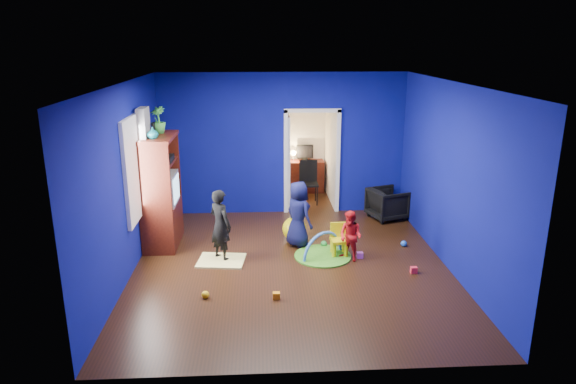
{
  "coord_description": "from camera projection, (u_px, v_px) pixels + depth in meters",
  "views": [
    {
      "loc": [
        -0.48,
        -7.57,
        3.51
      ],
      "look_at": [
        -0.03,
        0.4,
        1.13
      ],
      "focal_mm": 32.0,
      "sensor_mm": 36.0,
      "label": 1
    }
  ],
  "objects": [
    {
      "name": "alcove",
      "position": [
        308.0,
        145.0,
        11.41
      ],
      "size": [
        1.0,
        1.75,
        2.5
      ],
      "primitive_type": null,
      "color": "silver",
      "rests_on": "floor"
    },
    {
      "name": "child_black",
      "position": [
        220.0,
        225.0,
        8.37
      ],
      "size": [
        0.52,
        0.51,
        1.2
      ],
      "primitive_type": "imported",
      "rotation": [
        0.0,
        0.0,
        2.37
      ],
      "color": "black",
      "rests_on": "floor"
    },
    {
      "name": "ceiling",
      "position": [
        291.0,
        83.0,
        7.44
      ],
      "size": [
        5.0,
        5.5,
        0.01
      ],
      "primitive_type": "cube",
      "color": "white",
      "rests_on": "wall_back"
    },
    {
      "name": "window_left",
      "position": [
        132.0,
        170.0,
        8.03
      ],
      "size": [
        0.03,
        0.95,
        1.55
      ],
      "primitive_type": "cube",
      "color": "white",
      "rests_on": "wall_left"
    },
    {
      "name": "toy_2",
      "position": [
        276.0,
        296.0,
        7.21
      ],
      "size": [
        0.1,
        0.08,
        0.1
      ],
      "primitive_type": "cube",
      "color": "orange",
      "rests_on": "floor"
    },
    {
      "name": "vase",
      "position": [
        153.0,
        133.0,
        8.32
      ],
      "size": [
        0.23,
        0.23,
        0.19
      ],
      "primitive_type": "imported",
      "rotation": [
        0.0,
        0.0,
        -0.3
      ],
      "color": "#0C5062",
      "rests_on": "tv_armoire"
    },
    {
      "name": "yellow_blanket",
      "position": [
        221.0,
        261.0,
        8.44
      ],
      "size": [
        0.82,
        0.68,
        0.03
      ],
      "primitive_type": "cube",
      "rotation": [
        0.0,
        0.0,
        -0.12
      ],
      "color": "#F2E07A",
      "rests_on": "floor"
    },
    {
      "name": "book_shelf",
      "position": [
        305.0,
        106.0,
        11.91
      ],
      "size": [
        0.88,
        0.24,
        0.04
      ],
      "primitive_type": "cube",
      "color": "white",
      "rests_on": "study_desk"
    },
    {
      "name": "desk_monitor",
      "position": [
        305.0,
        151.0,
        12.22
      ],
      "size": [
        0.4,
        0.05,
        0.32
      ],
      "primitive_type": "cube",
      "color": "black",
      "rests_on": "study_desk"
    },
    {
      "name": "wall_front",
      "position": [
        308.0,
        250.0,
        5.22
      ],
      "size": [
        5.0,
        0.02,
        2.9
      ],
      "primitive_type": "cube",
      "color": "navy",
      "rests_on": "floor"
    },
    {
      "name": "toy_0",
      "position": [
        414.0,
        270.0,
        8.02
      ],
      "size": [
        0.1,
        0.08,
        0.1
      ],
      "primitive_type": "cube",
      "color": "#FB2935",
      "rests_on": "floor"
    },
    {
      "name": "crt_tv",
      "position": [
        163.0,
        189.0,
        8.91
      ],
      "size": [
        0.46,
        0.7,
        0.54
      ],
      "primitive_type": "cube",
      "color": "silver",
      "rests_on": "tv_armoire"
    },
    {
      "name": "potted_plant",
      "position": [
        158.0,
        120.0,
        8.78
      ],
      "size": [
        0.33,
        0.33,
        0.46
      ],
      "primitive_type": "imported",
      "rotation": [
        0.0,
        0.0,
        -0.4
      ],
      "color": "#338E35",
      "rests_on": "tv_armoire"
    },
    {
      "name": "folding_chair",
      "position": [
        309.0,
        183.0,
        11.33
      ],
      "size": [
        0.4,
        0.4,
        0.92
      ],
      "primitive_type": "cube",
      "color": "black",
      "rests_on": "floor"
    },
    {
      "name": "hopper_ball",
      "position": [
        294.0,
        229.0,
        9.29
      ],
      "size": [
        0.44,
        0.44,
        0.44
      ],
      "primitive_type": "sphere",
      "color": "yellow",
      "rests_on": "floor"
    },
    {
      "name": "curtain",
      "position": [
        148.0,
        179.0,
        8.64
      ],
      "size": [
        0.14,
        0.42,
        2.4
      ],
      "primitive_type": "cube",
      "color": "slate",
      "rests_on": "floor"
    },
    {
      "name": "study_desk",
      "position": [
        305.0,
        176.0,
        12.27
      ],
      "size": [
        0.88,
        0.44,
        0.75
      ],
      "primitive_type": "cube",
      "color": "#3D140A",
      "rests_on": "floor"
    },
    {
      "name": "toy_4",
      "position": [
        360.0,
        255.0,
        8.57
      ],
      "size": [
        0.1,
        0.08,
        0.1
      ],
      "primitive_type": "cube",
      "color": "#CE4DC4",
      "rests_on": "floor"
    },
    {
      "name": "armchair",
      "position": [
        388.0,
        204.0,
        10.4
      ],
      "size": [
        0.88,
        0.86,
        0.63
      ],
      "primitive_type": "imported",
      "rotation": [
        0.0,
        0.0,
        1.91
      ],
      "color": "black",
      "rests_on": "floor"
    },
    {
      "name": "toddler_red",
      "position": [
        350.0,
        236.0,
        8.39
      ],
      "size": [
        0.52,
        0.51,
        0.84
      ],
      "primitive_type": "imported",
      "rotation": [
        0.0,
        0.0,
        -0.76
      ],
      "color": "red",
      "rests_on": "floor"
    },
    {
      "name": "toy_3",
      "position": [
        324.0,
        244.0,
        9.05
      ],
      "size": [
        0.11,
        0.11,
        0.11
      ],
      "primitive_type": "sphere",
      "color": "green",
      "rests_on": "floor"
    },
    {
      "name": "kid_chair",
      "position": [
        339.0,
        242.0,
        8.62
      ],
      "size": [
        0.3,
        0.3,
        0.5
      ],
      "primitive_type": "cube",
      "rotation": [
        0.0,
        0.0,
        0.07
      ],
      "color": "yellow",
      "rests_on": "floor"
    },
    {
      "name": "floor",
      "position": [
        291.0,
        266.0,
        8.27
      ],
      "size": [
        5.0,
        5.5,
        0.01
      ],
      "primitive_type": "cube",
      "color": "black",
      "rests_on": "ground"
    },
    {
      "name": "wall_left",
      "position": [
        126.0,
        182.0,
        7.72
      ],
      "size": [
        0.02,
        5.5,
        2.9
      ],
      "primitive_type": "cube",
      "color": "navy",
      "rests_on": "floor"
    },
    {
      "name": "tv_armoire",
      "position": [
        161.0,
        191.0,
        8.92
      ],
      "size": [
        0.58,
        1.14,
        1.96
      ],
      "primitive_type": "cube",
      "color": "#3E170A",
      "rests_on": "floor"
    },
    {
      "name": "doorway",
      "position": [
        312.0,
        163.0,
        10.63
      ],
      "size": [
        1.16,
        0.1,
        2.1
      ],
      "primitive_type": "cube",
      "color": "white",
      "rests_on": "floor"
    },
    {
      "name": "wall_back",
      "position": [
        283.0,
        144.0,
        10.49
      ],
      "size": [
        5.0,
        0.02,
        2.9
      ],
      "primitive_type": "cube",
      "color": "navy",
      "rests_on": "floor"
    },
    {
      "name": "toy_5",
      "position": [
        205.0,
        294.0,
        7.24
      ],
      "size": [
        0.11,
        0.11,
        0.11
      ],
      "primitive_type": "sphere",
      "color": "#EDAD0C",
      "rests_on": "floor"
    },
    {
      "name": "child_navy",
      "position": [
        298.0,
        214.0,
        8.95
      ],
      "size": [
        0.64,
        0.68,
        1.17
      ],
      "primitive_type": "imported",
      "rotation": [
        0.0,
        0.0,
        2.2
      ],
      "color": "#0F1539",
      "rests_on": "floor"
    },
    {
      "name": "wall_right",
      "position": [
        451.0,
        177.0,
        7.99
      ],
      "size": [
        0.02,
        5.5,
        2.9
      ],
      "primitive_type": "cube",
      "color": "navy",
      "rests_on": "floor"
    },
    {
      "name": "toy_1",
      "position": [
        404.0,
        243.0,
        9.05
      ],
      "size": [
        0.11,
        0.11,
        0.11
      ],
      "primitive_type": "sphere",
      "color": "blue",
      "rests_on": "floor"
    },
    {
      "name": "toy_arch",
      "position": [
        323.0,
        255.0,
        8.63
      ],
      "size": [
        0.73,
        0.53,
        0.86
      ],
      "primitive_type": "torus",
      "rotation": [
        1.57,
        0.0,
        0.6
      ],
      "color": "#3F8CD8",
      "rests_on": "floor"
    },
    {
      "name": "desk_lamp",
      "position": [
        293.0,
        153.0,
        12.16
      ],
      "size": [
        0.14,
        0.14,
        0.14
      ],
      "primitive_type": "sphere",
      "color": "#FFD88C",
      "rests_on": "study_desk"
    },
    {
      "name": "play_mat",
      "position": [
        323.0,
        256.0,
        8.64
      ],
      "size": [
        0.96,
        0.96,
        0.03
      ],
      "primitive_type": "cylinder",
      "color": "green",
      "rests_on": "floor"
    }
  ]
}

